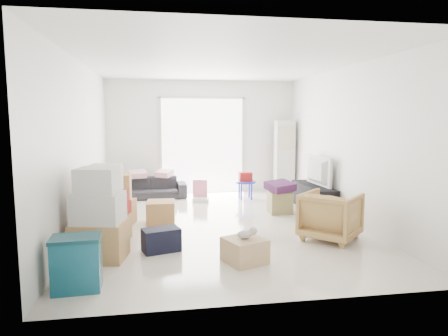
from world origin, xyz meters
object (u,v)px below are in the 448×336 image
ac_tower (284,157)px  kids_table (245,180)px  tv_console (314,197)px  ottoman (280,202)px  sofa (150,184)px  armchair (331,214)px  storage_bins (77,263)px  television (314,182)px  wood_crate (245,250)px

ac_tower → kids_table: bearing=-151.5°
ac_tower → tv_console: ac_tower is taller
ottoman → sofa: bearing=142.9°
sofa → kids_table: bearing=-13.8°
ac_tower → armchair: (-0.47, -3.77, -0.48)m
sofa → kids_table: (2.12, -0.44, 0.11)m
ottoman → kids_table: kids_table is taller
tv_console → storage_bins: size_ratio=2.49×
television → storage_bins: 5.07m
wood_crate → tv_console: bearing=53.8°
sofa → ottoman: bearing=-39.2°
sofa → ottoman: sofa is taller
ac_tower → ottoman: size_ratio=4.24×
television → wood_crate: bearing=140.0°
tv_console → kids_table: size_ratio=2.40×
ac_tower → storage_bins: ac_tower is taller
ac_tower → sofa: 3.25m
ac_tower → ottoman: ac_tower is taller
kids_table → wood_crate: bearing=-102.3°
sofa → armchair: armchair is taller
tv_console → ottoman: bearing=-163.2°
storage_bins → wood_crate: size_ratio=1.26×
tv_console → armchair: bearing=-104.9°
sofa → kids_table: size_ratio=2.69×
wood_crate → storage_bins: bearing=-164.8°
armchair → wood_crate: bearing=71.8°
tv_console → wood_crate: size_ratio=3.15×
sofa → tv_console: bearing=-28.9°
armchair → storage_bins: size_ratio=1.36×
armchair → kids_table: armchair is taller
ac_tower → television: ac_tower is taller
ottoman → wood_crate: size_ratio=0.90×
sofa → wood_crate: sofa is taller
armchair → storage_bins: bearing=65.5°
tv_console → television: size_ratio=1.44×
television → ottoman: television is taller
wood_crate → ottoman: bearing=63.8°
armchair → wood_crate: 1.66m
television → kids_table: 1.66m
armchair → wood_crate: (-1.46, -0.74, -0.24)m
armchair → television: bearing=-59.8°
tv_console → armchair: 2.05m
television → sofa: bearing=59.4°
ac_tower → wood_crate: 4.96m
armchair → ottoman: (-0.25, 1.74, -0.19)m
tv_console → television: 0.31m
television → kids_table: size_ratio=1.66×
tv_console → sofa: (-3.25, 1.65, 0.08)m
armchair → tv_console: bearing=-59.8°
television → armchair: (-0.52, -1.97, -0.15)m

